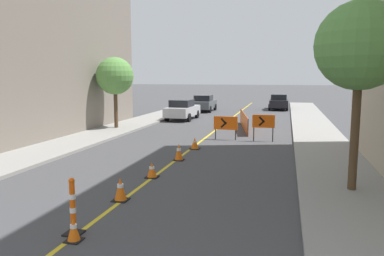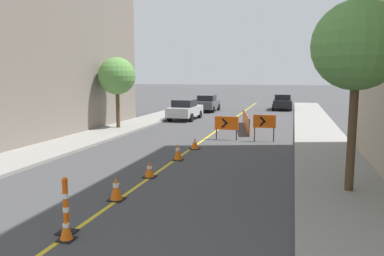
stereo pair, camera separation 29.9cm
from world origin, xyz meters
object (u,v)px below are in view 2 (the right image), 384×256
Objects in this scene: traffic_cone_third at (116,189)px; street_tree_left_near at (117,76)px; traffic_cone_second at (66,229)px; delineator_post_front at (66,209)px; traffic_cone_farthest at (195,143)px; parked_car_curb_mid at (207,103)px; traffic_cone_fourth at (149,170)px; parked_car_curb_near at (185,110)px; arrow_barricade_primary at (226,124)px; street_tree_right_near at (357,46)px; parked_car_curb_far at (283,102)px; arrow_barricade_secondary at (264,123)px; traffic_cone_fifth at (178,152)px.

traffic_cone_third is 14.50m from street_tree_left_near.
delineator_post_front is (-0.20, 0.32, 0.30)m from traffic_cone_second.
parked_car_curb_mid reaches higher than traffic_cone_farthest.
traffic_cone_fourth is 0.12× the size of parked_car_curb_near.
arrow_barricade_primary is 16.55m from parked_car_curb_mid.
arrow_barricade_primary is at bearing -74.23° from parked_car_curb_mid.
street_tree_right_near is at bearing -40.03° from street_tree_left_near.
parked_car_curb_far is (7.04, 3.68, 0.00)m from parked_car_curb_mid.
street_tree_right_near is at bearing -58.21° from parked_car_curb_near.
arrow_barricade_secondary is (2.01, -0.04, 0.14)m from arrow_barricade_primary.
traffic_cone_fifth is (0.15, 2.75, 0.09)m from traffic_cone_fourth.
traffic_cone_third is 0.15× the size of parked_car_curb_near.
street_tree_left_near reaches higher than arrow_barricade_primary.
parked_car_curb_near is at bearing 99.39° from delineator_post_front.
street_tree_left_near is (-9.80, -17.42, 2.61)m from parked_car_curb_far.
parked_car_curb_near reaches higher than arrow_barricade_primary.
traffic_cone_fifth reaches higher than traffic_cone_second.
traffic_cone_second is at bearing -58.01° from delineator_post_front.
street_tree_left_near is (-2.63, -6.41, 2.61)m from parked_car_curb_near.
traffic_cone_second is at bearing -86.52° from traffic_cone_third.
traffic_cone_fourth reaches higher than traffic_cone_second.
street_tree_left_near is (-6.23, 10.28, 3.15)m from traffic_cone_fourth.
parked_car_curb_mid is (-3.62, 21.28, 0.46)m from traffic_cone_fifth.
traffic_cone_farthest is 0.13× the size of parked_car_curb_far.
parked_car_curb_near is 0.81× the size of street_tree_right_near.
street_tree_left_near reaches higher than arrow_barricade_secondary.
arrow_barricade_primary is (1.21, 8.15, 0.61)m from traffic_cone_fourth.
street_tree_left_near is (-6.44, 5.05, 3.14)m from traffic_cone_farthest.
traffic_cone_third is at bearing 93.48° from traffic_cone_second.
parked_car_curb_far is (3.58, 27.70, 0.54)m from traffic_cone_fourth.
arrow_barricade_secondary is 0.26× the size of street_tree_right_near.
parked_car_curb_mid is at bearing 101.07° from traffic_cone_farthest.
street_tree_left_near is at bearing 139.97° from street_tree_right_near.
traffic_cone_fifth is 1.27× the size of traffic_cone_farthest.
street_tree_right_near reaches higher than arrow_barricade_secondary.
street_tree_right_near is (2.71, -27.93, 3.43)m from parked_car_curb_far.
parked_car_curb_mid is at bearing -153.60° from parked_car_curb_far.
traffic_cone_third is 7.69m from traffic_cone_farthest.
traffic_cone_fifth is at bearing -91.37° from traffic_cone_farthest.
traffic_cone_farthest is at bearing -108.47° from arrow_barricade_primary.
traffic_cone_third is (-0.16, 2.62, 0.08)m from traffic_cone_second.
street_tree_right_near is (6.14, 4.85, 3.98)m from traffic_cone_second.
traffic_cone_fourth is at bearing -76.33° from parked_car_curb_near.
parked_car_curb_near is (-3.58, 19.14, 0.47)m from traffic_cone_third.
parked_car_curb_far is at bearing 82.19° from traffic_cone_fifth.
street_tree_right_near reaches higher than traffic_cone_farthest.
parked_car_curb_near is 1.01× the size of parked_car_curb_mid.
parked_car_curb_near is at bearing 99.76° from traffic_cone_second.
traffic_cone_fifth is 6.22m from arrow_barricade_secondary.
parked_car_curb_mid reaches higher than arrow_barricade_primary.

